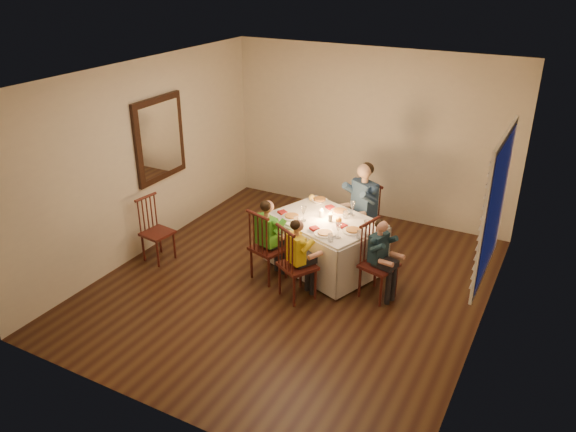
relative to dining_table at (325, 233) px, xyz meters
The scene contains 26 objects.
ground 0.78m from the dining_table, 107.03° to the right, with size 5.00×5.00×0.00m, color black.
wall_left 2.61m from the dining_table, 166.79° to the right, with size 0.02×5.00×2.60m, color beige.
wall_right 2.29m from the dining_table, 15.33° to the right, with size 0.02×5.00×2.60m, color beige.
wall_back 2.10m from the dining_table, 95.16° to the left, with size 4.50×0.02×2.60m, color beige.
ceiling 2.18m from the dining_table, 107.03° to the right, with size 5.00×5.00×0.00m, color white.
dining_table is the anchor object (origin of this frame).
chair_adult 0.92m from the dining_table, 73.79° to the left, with size 0.40×0.38×0.96m, color #37120F, non-canonical shape.
chair_near_left 0.92m from the dining_table, 132.02° to the right, with size 0.40×0.38×0.96m, color #37120F, non-canonical shape.
chair_near_right 0.94m from the dining_table, 89.62° to the right, with size 0.40×0.38×0.96m, color #37120F, non-canonical shape.
chair_end 1.05m from the dining_table, 20.90° to the right, with size 0.40×0.38×0.96m, color #37120F, non-canonical shape.
chair_extra 2.30m from the dining_table, 157.53° to the right, with size 0.37×0.35×0.90m, color #37120F, non-canonical shape.
adult 0.92m from the dining_table, 73.79° to the left, with size 0.47×0.43×1.27m, color navy, non-canonical shape.
child_green 0.92m from the dining_table, 132.02° to the right, with size 0.36×0.33×1.08m, color green, non-canonical shape.
child_yellow 0.94m from the dining_table, 89.62° to the right, with size 0.33×0.31×1.03m, color yellow, non-canonical shape.
child_teal 1.05m from the dining_table, 20.90° to the right, with size 0.33×0.30×1.02m, color #172D39, non-canonical shape.
setting_adult 0.36m from the dining_table, 74.56° to the left, with size 0.26×0.26×0.02m, color white.
setting_green 0.49m from the dining_table, 158.15° to the right, with size 0.26×0.26×0.02m, color white.
setting_yellow 0.48m from the dining_table, 66.66° to the right, with size 0.26×0.26×0.02m, color white.
setting_teal 0.52m from the dining_table, 20.83° to the right, with size 0.26×0.26×0.02m, color white.
candle_left 0.27m from the dining_table, 160.01° to the left, with size 0.06×0.06×0.10m, color silver.
candle_right 0.27m from the dining_table, 19.99° to the right, with size 0.06×0.06×0.10m, color silver.
squash 0.66m from the dining_table, 132.61° to the left, with size 0.09×0.09×0.09m, color yellow.
orange_fruit 0.31m from the dining_table, ahead, with size 0.08×0.08×0.08m, color orange.
serving_bowl 0.58m from the dining_table, 123.78° to the left, with size 0.20×0.20×0.05m, color white.
wall_mirror 2.60m from the dining_table, behind, with size 0.06×0.95×1.15m.
window_blinds 2.31m from the dining_table, 13.00° to the right, with size 0.07×1.34×1.54m.
Camera 1 is at (2.81, -5.38, 3.77)m, focal length 35.00 mm.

